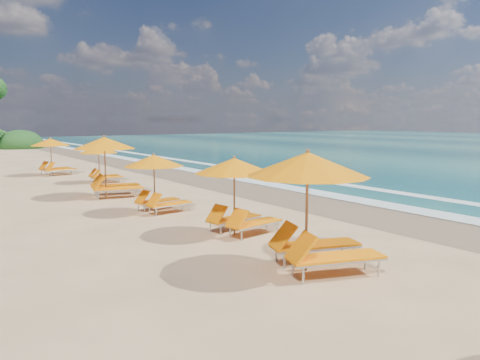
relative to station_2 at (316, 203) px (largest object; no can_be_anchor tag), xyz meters
The scene contains 9 objects.
ground 6.49m from the station_2, 69.70° to the left, with size 160.00×160.00×0.00m, color tan.
wet_sand 8.69m from the station_2, 43.72° to the left, with size 4.00×160.00×0.01m, color #876E50.
surf_foam 10.78m from the station_2, 33.66° to the left, with size 4.00×160.00×0.01m.
station_2 is the anchor object (origin of this frame).
station_3 3.68m from the station_2, 81.71° to the left, with size 2.65×2.51×2.28m.
station_4 7.88m from the station_2, 89.88° to the left, with size 2.41×2.26×2.12m.
station_5 12.16m from the station_2, 90.90° to the left, with size 3.22×3.09×2.63m.
station_6 16.83m from the station_2, 86.50° to the left, with size 2.25×2.10×1.99m.
station_7 21.69m from the station_2, 90.49° to the left, with size 2.73×2.62×2.25m.
Camera 1 is at (-9.23, -13.02, 3.29)m, focal length 34.69 mm.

